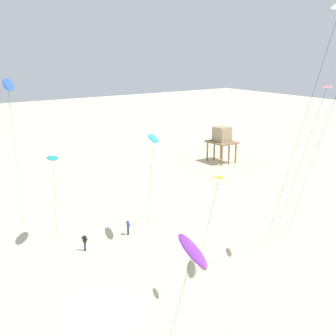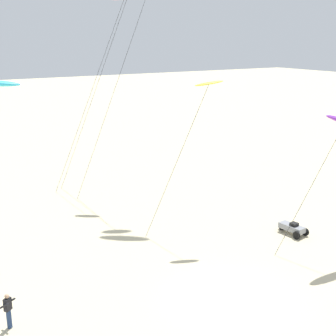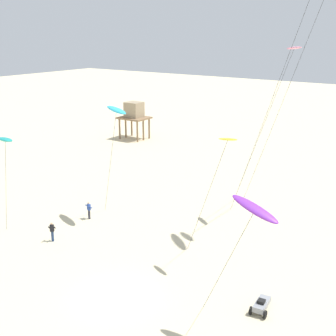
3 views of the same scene
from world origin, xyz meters
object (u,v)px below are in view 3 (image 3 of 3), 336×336
kite_flyer_nearest (52,231)px  beach_buggy (261,305)px  kite_yellow (226,143)px  kite_pink (292,53)px  kite_purple (255,209)px  stilt_house (134,113)px  kite_teal (5,140)px  kite_cyan (116,110)px  kite_flyer_middle (89,210)px

kite_flyer_nearest → beach_buggy: bearing=2.4°
kite_yellow → kite_pink: bearing=90.5°
kite_purple → stilt_house: size_ratio=1.45×
kite_teal → beach_buggy: kite_teal is taller
beach_buggy → kite_pink: bearing=108.0°
kite_pink → kite_yellow: (0.10, -11.21, -5.49)m
kite_cyan → beach_buggy: 20.31m
kite_teal → kite_purple: bearing=-1.7°
kite_pink → kite_purple: bearing=-73.5°
stilt_house → kite_cyan: bearing=-53.3°
kite_flyer_nearest → kite_flyer_middle: 5.21m
kite_purple → kite_yellow: (-5.08, 6.21, 1.63)m
kite_flyer_nearest → stilt_house: 37.49m
kite_purple → kite_pink: 19.53m
kite_teal → stilt_house: (-14.88, 34.12, -4.31)m
kite_teal → beach_buggy: (21.31, 2.16, -8.02)m
kite_cyan → kite_purple: bearing=-27.1°
kite_pink → stilt_house: kite_pink is taller
kite_flyer_nearest → kite_flyer_middle: same height
kite_teal → kite_purple: (21.74, -0.66, -0.65)m
beach_buggy → kite_cyan: bearing=160.3°
kite_teal → kite_yellow: size_ratio=0.90×
kite_yellow → kite_purple: bearing=-50.7°
kite_teal → kite_cyan: 9.46m
kite_teal → kite_cyan: kite_cyan is taller
kite_flyer_nearest → beach_buggy: kite_flyer_nearest is taller
kite_flyer_nearest → beach_buggy: size_ratio=0.79×
kite_yellow → kite_flyer_nearest: bearing=-162.9°
kite_purple → kite_pink: (-5.18, 17.43, 7.12)m
kite_cyan → kite_yellow: (12.17, -2.62, -0.66)m
kite_cyan → beach_buggy: kite_cyan is taller
kite_flyer_middle → beach_buggy: 19.58m
kite_cyan → kite_pink: size_ratio=0.67×
kite_flyer_nearest → stilt_house: bearing=118.8°
beach_buggy → kite_flyer_middle: bearing=167.1°
kite_purple → beach_buggy: size_ratio=4.03×
kite_pink → kite_flyer_middle: size_ratio=9.29×
kite_pink → kite_flyer_nearest: size_ratio=9.29×
kite_flyer_middle → kite_yellow: bearing=-3.8°
kite_teal → kite_yellow: 17.59m
kite_pink → stilt_house: bearing=151.1°
kite_cyan → kite_yellow: kite_cyan is taller
kite_flyer_middle → beach_buggy: kite_flyer_middle is taller
kite_flyer_nearest → beach_buggy: 18.24m
kite_purple → kite_yellow: 8.19m
beach_buggy → stilt_house: bearing=138.6°
kite_cyan → beach_buggy: size_ratio=4.95×
kite_flyer_middle → beach_buggy: size_ratio=0.79×
stilt_house → beach_buggy: size_ratio=2.78×
kite_yellow → kite_flyer_middle: size_ratio=5.94×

